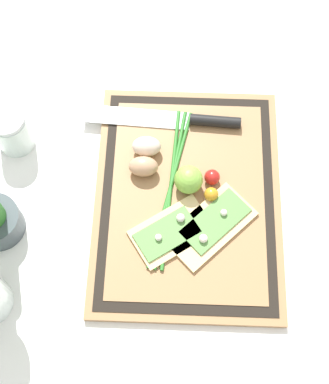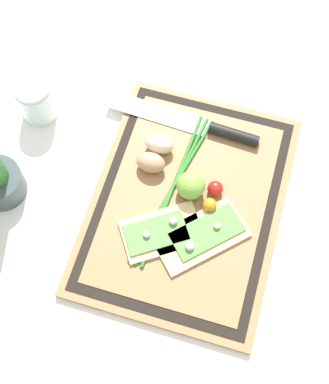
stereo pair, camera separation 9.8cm
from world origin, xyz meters
name	(u,v)px [view 1 (the left image)]	position (x,y,z in m)	size (l,w,h in m)	color
ground_plane	(187,200)	(0.00, 0.00, 0.00)	(6.00, 6.00, 0.00)	white
cutting_board	(188,198)	(0.00, 0.00, 0.01)	(0.47, 0.35, 0.02)	#997047
pizza_slice_near	(211,225)	(-0.06, -0.04, 0.02)	(0.18, 0.18, 0.02)	#DBBC7F
pizza_slice_far	(171,232)	(-0.07, 0.03, 0.02)	(0.15, 0.17, 0.02)	#DBBC7F
knife	(187,120)	(0.16, 0.00, 0.03)	(0.05, 0.32, 0.02)	silver
egg_brown	(143,167)	(0.05, 0.09, 0.04)	(0.04, 0.06, 0.04)	tan
egg_pink	(147,146)	(0.09, 0.08, 0.04)	(0.04, 0.06, 0.04)	beige
lime	(188,180)	(0.02, 0.00, 0.04)	(0.05, 0.05, 0.05)	#7FB742
cherry_tomato_red	(212,177)	(0.03, -0.04, 0.03)	(0.03, 0.03, 0.03)	red
cherry_tomato_yellow	(211,192)	(0.00, -0.04, 0.03)	(0.03, 0.03, 0.03)	orange
scallion_bunch	(171,186)	(0.02, 0.03, 0.02)	(0.33, 0.08, 0.01)	#2D7528
sauce_jar	(13,133)	(0.11, 0.34, 0.04)	(0.07, 0.07, 0.09)	silver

